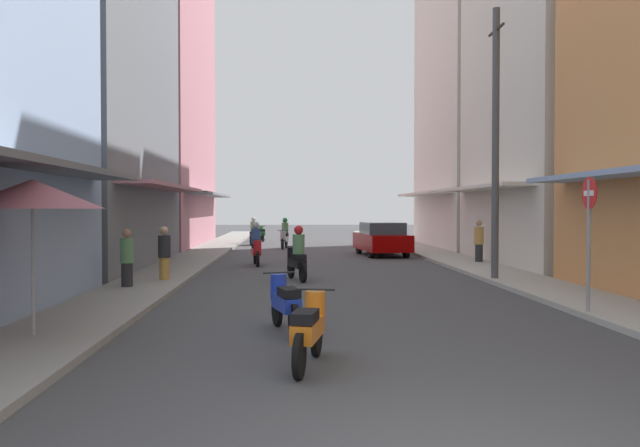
% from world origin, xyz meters
% --- Properties ---
extents(ground_plane, '(110.18, 110.18, 0.00)m').
position_xyz_m(ground_plane, '(0.00, 21.04, 0.00)').
color(ground_plane, '#424244').
extents(sidewalk_left, '(1.93, 58.08, 0.12)m').
position_xyz_m(sidewalk_left, '(-5.10, 21.04, 0.06)').
color(sidewalk_left, gray).
rests_on(sidewalk_left, ground).
extents(sidewalk_right, '(1.93, 58.08, 0.12)m').
position_xyz_m(sidewalk_right, '(5.10, 21.04, 0.06)').
color(sidewalk_right, '#ADA89E').
rests_on(sidewalk_right, ground).
extents(building_left_mid, '(7.05, 11.13, 12.92)m').
position_xyz_m(building_left_mid, '(-9.06, 17.86, 6.46)').
color(building_left_mid, slate).
rests_on(building_left_mid, ground).
extents(building_left_far, '(7.05, 13.59, 16.63)m').
position_xyz_m(building_left_far, '(-9.06, 30.75, 8.31)').
color(building_left_far, '#B7727F').
rests_on(building_left_far, ground).
extents(building_right_mid, '(7.05, 9.23, 17.09)m').
position_xyz_m(building_right_mid, '(9.06, 18.27, 8.54)').
color(building_right_mid, silver).
rests_on(building_right_mid, ground).
extents(building_right_far, '(7.05, 9.80, 17.35)m').
position_xyz_m(building_right_far, '(9.06, 28.34, 8.67)').
color(building_right_far, silver).
rests_on(building_right_far, ground).
extents(motorbike_orange, '(0.63, 1.79, 0.96)m').
position_xyz_m(motorbike_orange, '(-1.09, 3.58, 0.50)').
color(motorbike_orange, black).
rests_on(motorbike_orange, ground).
extents(motorbike_red, '(0.55, 1.81, 1.58)m').
position_xyz_m(motorbike_red, '(-2.52, 18.63, 0.70)').
color(motorbike_red, black).
rests_on(motorbike_red, ground).
extents(motorbike_blue, '(0.66, 1.78, 0.96)m').
position_xyz_m(motorbike_blue, '(-1.43, 5.94, 0.50)').
color(motorbike_blue, black).
rests_on(motorbike_blue, ground).
extents(motorbike_black, '(0.68, 1.77, 1.58)m').
position_xyz_m(motorbike_black, '(-1.11, 13.65, 0.70)').
color(motorbike_black, black).
rests_on(motorbike_black, ground).
extents(motorbike_green, '(0.56, 1.80, 0.96)m').
position_xyz_m(motorbike_green, '(-2.99, 35.80, 0.50)').
color(motorbike_green, black).
rests_on(motorbike_green, ground).
extents(motorbike_silver, '(0.57, 1.80, 1.58)m').
position_xyz_m(motorbike_silver, '(-1.55, 28.42, 0.70)').
color(motorbike_silver, black).
rests_on(motorbike_silver, ground).
extents(motorbike_maroon, '(0.62, 1.79, 1.58)m').
position_xyz_m(motorbike_maroon, '(-3.26, 31.67, 0.70)').
color(motorbike_maroon, black).
rests_on(motorbike_maroon, ground).
extents(parked_car, '(2.14, 4.25, 1.45)m').
position_xyz_m(parked_car, '(2.71, 23.22, 0.74)').
color(parked_car, '#8C0000').
rests_on(parked_car, ground).
extents(pedestrian_far, '(0.34, 0.34, 1.57)m').
position_xyz_m(pedestrian_far, '(-4.75, 13.06, 0.78)').
color(pedestrian_far, '#BF8C3F').
rests_on(pedestrian_far, ground).
extents(pedestrian_midway, '(0.34, 0.34, 1.64)m').
position_xyz_m(pedestrian_midway, '(5.57, 18.41, 0.82)').
color(pedestrian_midway, '#262628').
rests_on(pedestrian_midway, ground).
extents(pedestrian_crossing, '(0.34, 0.34, 1.56)m').
position_xyz_m(pedestrian_crossing, '(-5.36, 11.43, 0.77)').
color(pedestrian_crossing, '#262628').
rests_on(pedestrian_crossing, ground).
extents(vendor_umbrella, '(2.14, 2.14, 2.51)m').
position_xyz_m(vendor_umbrella, '(-5.26, 5.21, 2.28)').
color(vendor_umbrella, '#99999E').
rests_on(vendor_umbrella, ground).
extents(utility_pole, '(0.20, 1.20, 7.59)m').
position_xyz_m(utility_pole, '(4.38, 12.92, 3.87)').
color(utility_pole, '#4C4C4F').
rests_on(utility_pole, ground).
extents(street_sign_no_entry, '(0.07, 0.60, 2.65)m').
position_xyz_m(street_sign_no_entry, '(4.28, 7.06, 1.72)').
color(street_sign_no_entry, gray).
rests_on(street_sign_no_entry, ground).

